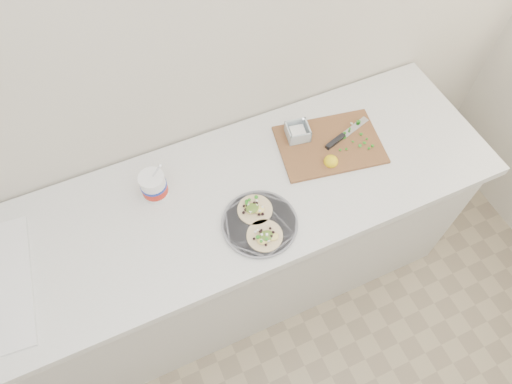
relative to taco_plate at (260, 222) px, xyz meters
name	(u,v)px	position (x,y,z in m)	size (l,w,h in m)	color
counter	(201,257)	(-0.21, 0.17, -0.47)	(2.44, 0.66, 0.90)	beige
taco_plate	(260,222)	(0.00, 0.00, 0.00)	(0.28, 0.28, 0.04)	slate
tub	(154,185)	(-0.30, 0.28, 0.05)	(0.10, 0.10, 0.22)	white
cutboard	(328,142)	(0.41, 0.23, 0.00)	(0.46, 0.36, 0.07)	brown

